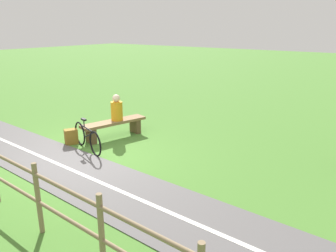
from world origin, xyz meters
TOP-DOWN VIEW (x-y plane):
  - ground_plane at (0.00, 0.00)m, footprint 80.00×80.00m
  - paved_path at (0.81, 4.00)m, footprint 3.11×36.04m
  - path_centre_line at (0.81, 4.00)m, footprint 1.22×31.98m
  - bench at (-1.60, -0.46)m, footprint 2.07×0.93m
  - person_seated at (-1.72, -0.43)m, footprint 0.42×0.42m
  - bicycle at (-0.41, -0.26)m, footprint 0.55×1.63m
  - backpack at (-0.47, -1.03)m, footprint 0.42×0.39m
  - fence_roadside at (2.44, 1.25)m, footprint 0.37×7.70m

SIDE VIEW (x-z plane):
  - ground_plane at x=0.00m, z-range 0.00..0.00m
  - paved_path at x=0.81m, z-range 0.00..0.02m
  - path_centre_line at x=0.81m, z-range 0.02..0.02m
  - backpack at x=-0.47m, z-range 0.00..0.43m
  - bicycle at x=-0.41m, z-range -0.07..0.79m
  - bench at x=-1.60m, z-range 0.10..0.62m
  - fence_roadside at x=2.44m, z-range 0.10..1.32m
  - person_seated at x=-1.72m, z-range 0.46..1.24m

